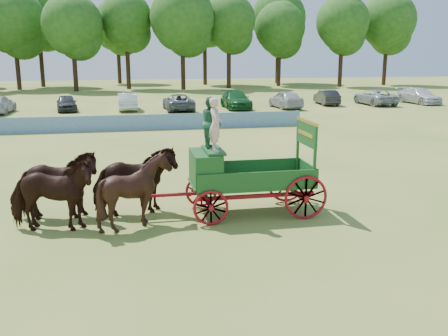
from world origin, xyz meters
The scene contains 9 objects.
ground centered at (0.00, 0.00, 0.00)m, with size 160.00×160.00×0.00m, color #9F9748.
horse_lead_left centered at (-2.25, -0.94, 1.10)m, with size 1.18×2.60×2.19m, color black.
horse_lead_right centered at (-2.25, 0.16, 1.10)m, with size 1.18×2.60×2.19m, color black.
horse_wheel_left centered at (0.15, -0.94, 1.10)m, with size 1.77×2.00×2.20m, color black.
horse_wheel_right centered at (0.15, 0.16, 1.10)m, with size 1.18×2.60×2.19m, color black.
farm_dray centered at (3.09, -0.36, 1.68)m, with size 6.00×2.00×3.79m.
sponsor_banner centered at (-1.00, 18.00, 0.53)m, with size 26.00×0.08×1.05m, color #1C5A98.
parked_cars centered at (2.72, 29.83, 0.77)m, with size 57.44×6.93×1.64m.
treeline centered at (-5.66, 59.67, 9.59)m, with size 92.49×23.65×15.35m.
Camera 1 is at (-0.03, -15.44, 5.13)m, focal length 40.00 mm.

